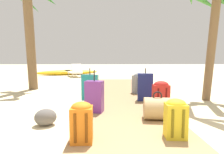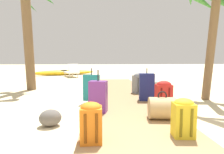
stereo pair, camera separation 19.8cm
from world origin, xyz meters
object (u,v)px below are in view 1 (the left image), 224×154
duffel_bag_tan (157,108)px  palm_tree_far_left (29,5)px  suitcase_purple (94,96)px  kayak (67,72)px  suitcase_navy (145,87)px  suitcase_teal (90,88)px  backpack_grey (139,83)px  lounge_chair (75,72)px  backpack_yellow (176,117)px  backpack_orange (82,121)px  backpack_red (161,94)px

duffel_bag_tan → palm_tree_far_left: 5.93m
suitcase_purple → kayak: 9.60m
suitcase_navy → palm_tree_far_left: (-3.70, 2.33, 2.61)m
suitcase_teal → backpack_grey: bearing=34.1°
suitcase_purple → lounge_chair: suitcase_purple is taller
duffel_bag_tan → backpack_yellow: (0.04, -0.76, 0.08)m
backpack_orange → backpack_grey: size_ratio=0.84×
backpack_red → kayak: size_ratio=0.14×
backpack_grey → backpack_red: (0.17, -1.79, -0.02)m
backpack_grey → palm_tree_far_left: palm_tree_far_left is taller
suitcase_purple → lounge_chair: size_ratio=0.52×
suitcase_navy → palm_tree_far_left: 5.09m
backpack_orange → palm_tree_far_left: size_ratio=0.13×
backpack_yellow → kayak: bearing=108.7°
backpack_orange → suitcase_purple: bearing=86.7°
backpack_grey → suitcase_purple: bearing=-121.6°
suitcase_navy → duffel_bag_tan: suitcase_navy is taller
duffel_bag_tan → suitcase_purple: size_ratio=0.60×
palm_tree_far_left → lounge_chair: palm_tree_far_left is taller
suitcase_teal → duffel_bag_tan: bearing=-50.1°
backpack_grey → backpack_red: bearing=-84.7°
suitcase_teal → suitcase_navy: bearing=-3.2°
backpack_red → kayak: bearing=112.7°
suitcase_purple → palm_tree_far_left: 4.91m
kayak → suitcase_teal: bearing=-74.9°
suitcase_teal → backpack_yellow: bearing=-60.0°
duffel_bag_tan → suitcase_purple: 1.24m
suitcase_navy → kayak: size_ratio=0.20×
lounge_chair → kayak: bearing=118.2°
duffel_bag_tan → kayak: duffel_bag_tan is taller
suitcase_teal → palm_tree_far_left: palm_tree_far_left is taller
backpack_yellow → lounge_chair: lounge_chair is taller
suitcase_teal → backpack_orange: 2.41m
backpack_red → lounge_chair: lounge_chair is taller
backpack_grey → lounge_chair: size_ratio=0.38×
lounge_chair → kayak: (-0.74, 1.37, -0.16)m
suitcase_teal → backpack_orange: size_ratio=1.57×
backpack_orange → backpack_yellow: backpack_yellow is taller
lounge_chair → backpack_red: bearing=-68.4°
backpack_orange → suitcase_purple: 1.37m
suitcase_navy → palm_tree_far_left: palm_tree_far_left is taller
palm_tree_far_left → duffel_bag_tan: bearing=-46.5°
suitcase_teal → backpack_yellow: size_ratio=1.54×
lounge_chair → backpack_yellow: bearing=-72.9°
backpack_grey → backpack_red: 1.80m
lounge_chair → kayak: size_ratio=0.39×
suitcase_navy → backpack_grey: suitcase_navy is taller
backpack_yellow → kayak: backpack_yellow is taller
suitcase_navy → backpack_grey: (0.01, 1.02, -0.02)m
suitcase_navy → lounge_chair: suitcase_navy is taller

